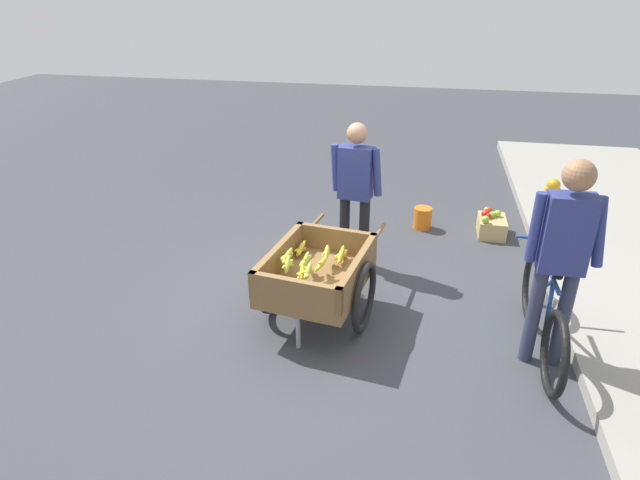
% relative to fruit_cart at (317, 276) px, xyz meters
% --- Properties ---
extents(ground_plane, '(24.00, 24.00, 0.00)m').
position_rel_fruit_cart_xyz_m(ground_plane, '(-0.18, 0.01, -0.44)').
color(ground_plane, '#3D3F44').
extents(fruit_cart, '(1.74, 1.03, 0.72)m').
position_rel_fruit_cart_xyz_m(fruit_cart, '(0.00, 0.00, 0.00)').
color(fruit_cart, olive).
rests_on(fruit_cart, ground).
extents(vendor_person, '(0.25, 0.55, 1.56)m').
position_rel_fruit_cart_xyz_m(vendor_person, '(-1.13, 0.18, 0.49)').
color(vendor_person, black).
rests_on(vendor_person, ground).
extents(bicycle, '(1.66, 0.46, 0.85)m').
position_rel_fruit_cart_xyz_m(bicycle, '(0.10, 1.92, -0.09)').
color(bicycle, black).
rests_on(bicycle, ground).
extents(cyclist_person, '(0.23, 0.56, 1.72)m').
position_rel_fruit_cart_xyz_m(cyclist_person, '(0.25, 1.92, 0.60)').
color(cyclist_person, '#333851').
rests_on(cyclist_person, ground).
extents(fire_hydrant, '(0.25, 0.25, 0.67)m').
position_rel_fruit_cart_xyz_m(fire_hydrant, '(-2.47, 2.42, -0.10)').
color(fire_hydrant, gold).
rests_on(fire_hydrant, ground).
extents(plastic_bucket, '(0.22, 0.22, 0.27)m').
position_rel_fruit_cart_xyz_m(plastic_bucket, '(-2.22, 0.89, -0.30)').
color(plastic_bucket, orange).
rests_on(plastic_bucket, ground).
extents(apple_crate, '(0.44, 0.32, 0.32)m').
position_rel_fruit_cart_xyz_m(apple_crate, '(-2.19, 1.72, -0.31)').
color(apple_crate, tan).
rests_on(apple_crate, ground).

